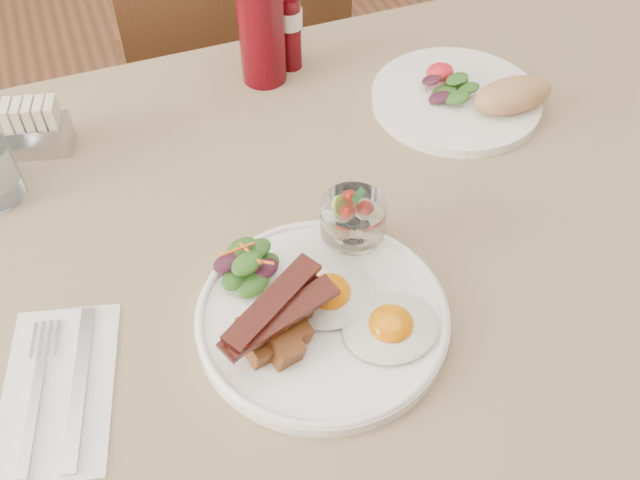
% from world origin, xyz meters
% --- Properties ---
extents(table, '(1.33, 0.88, 0.75)m').
position_xyz_m(table, '(0.00, 0.00, 0.66)').
color(table, brown).
rests_on(table, ground).
extents(chair_far, '(0.42, 0.42, 0.93)m').
position_xyz_m(chair_far, '(0.00, 0.66, 0.52)').
color(chair_far, brown).
rests_on(chair_far, ground).
extents(main_plate, '(0.28, 0.28, 0.02)m').
position_xyz_m(main_plate, '(-0.10, -0.13, 0.76)').
color(main_plate, white).
rests_on(main_plate, table).
extents(fried_eggs, '(0.18, 0.18, 0.03)m').
position_xyz_m(fried_eggs, '(-0.07, -0.15, 0.78)').
color(fried_eggs, silver).
rests_on(fried_eggs, main_plate).
extents(bacon_potato_pile, '(0.14, 0.10, 0.05)m').
position_xyz_m(bacon_potato_pile, '(-0.16, -0.15, 0.79)').
color(bacon_potato_pile, brown).
rests_on(bacon_potato_pile, main_plate).
extents(side_salad, '(0.08, 0.08, 0.04)m').
position_xyz_m(side_salad, '(-0.16, -0.06, 0.79)').
color(side_salad, '#244D14').
rests_on(side_salad, main_plate).
extents(fruit_cup, '(0.08, 0.08, 0.08)m').
position_xyz_m(fruit_cup, '(-0.03, -0.05, 0.81)').
color(fruit_cup, white).
rests_on(fruit_cup, main_plate).
extents(second_plate, '(0.25, 0.25, 0.06)m').
position_xyz_m(second_plate, '(0.24, 0.15, 0.77)').
color(second_plate, white).
rests_on(second_plate, table).
extents(ketchup_bottle, '(0.07, 0.07, 0.20)m').
position_xyz_m(ketchup_bottle, '(-0.02, 0.33, 0.85)').
color(ketchup_bottle, '#50040C').
rests_on(ketchup_bottle, table).
extents(hot_sauce_bottle, '(0.04, 0.04, 0.14)m').
position_xyz_m(hot_sauce_bottle, '(0.03, 0.34, 0.82)').
color(hot_sauce_bottle, '#50040C').
rests_on(hot_sauce_bottle, table).
extents(sugar_caddy, '(0.09, 0.07, 0.08)m').
position_xyz_m(sugar_caddy, '(-0.36, 0.28, 0.79)').
color(sugar_caddy, '#BCBBC0').
rests_on(sugar_caddy, table).
extents(napkin_cutlery, '(0.16, 0.23, 0.01)m').
position_xyz_m(napkin_cutlery, '(-0.39, -0.12, 0.75)').
color(napkin_cutlery, white).
rests_on(napkin_cutlery, table).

